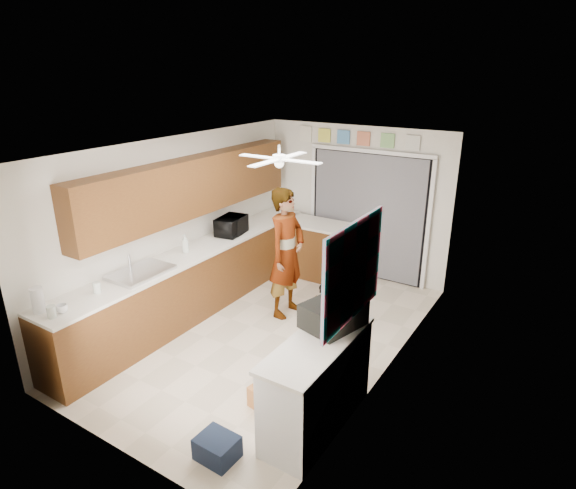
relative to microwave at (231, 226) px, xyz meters
The scene contains 42 objects.
floor 1.85m from the microwave, 31.87° to the right, with size 5.00×5.00×0.00m, color beige.
ceiling 2.07m from the microwave, 31.87° to the right, with size 5.00×5.00×0.00m, color white.
wall_back 2.14m from the microwave, 53.15° to the left, with size 3.20×3.20×0.00m, color silver.
wall_front 3.54m from the microwave, 68.80° to the right, with size 3.20×3.20×0.00m, color silver.
wall_left 0.87m from the microwave, 112.05° to the right, with size 5.00×5.00×0.00m, color silver.
wall_right 2.99m from the microwave, 15.43° to the right, with size 5.00×5.00×0.00m, color silver.
left_base_cabinets 1.01m from the microwave, 91.58° to the right, with size 0.60×4.80×0.90m, color brown.
left_countertop 0.81m from the microwave, 90.86° to the right, with size 0.62×4.80×0.04m, color white.
upper_cabinets 0.95m from the microwave, 105.23° to the right, with size 0.32×4.00×0.80m, color brown.
sink_basin 1.80m from the microwave, 90.38° to the right, with size 0.50×0.76×0.06m, color silver.
faucet 1.81m from the microwave, 96.42° to the right, with size 0.03×0.03×0.22m, color silver.
peninsula_base 1.57m from the microwave, 57.16° to the left, with size 1.00×0.60×0.90m, color brown.
peninsula_top 1.44m from the microwave, 57.16° to the left, with size 1.04×0.64×0.04m, color white.
back_opening_recess 2.27m from the microwave, 47.63° to the left, with size 2.00×0.06×2.10m, color black.
curtain_panel 2.24m from the microwave, 46.94° to the left, with size 1.90×0.03×2.05m, color slate.
door_trim_left 1.72m from the microwave, 72.84° to the left, with size 0.06×0.04×2.10m, color white.
door_trim_right 3.03m from the microwave, 32.85° to the left, with size 0.06×0.04×2.10m, color white.
door_trim_head 2.47m from the microwave, 47.12° to the left, with size 2.10×0.04×0.06m, color white.
header_frame_0 2.18m from the microwave, 67.97° to the left, with size 0.22×0.02×0.22m, color #E0E14B.
header_frame_1 2.31m from the microwave, 58.47° to the left, with size 0.22×0.02×0.22m, color #4B89C8.
header_frame_2 2.49m from the microwave, 50.56° to the left, with size 0.22×0.02×0.22m, color #CC6E4C.
header_frame_3 2.73m from the microwave, 43.30° to the left, with size 0.22×0.02×0.22m, color #78B466.
header_frame_4 3.01m from the microwave, 37.57° to the left, with size 0.22×0.02×0.22m, color beige.
route66_sign 2.10m from the microwave, 78.92° to the left, with size 0.22×0.02×0.26m, color silver.
right_counter_base 3.36m from the microwave, 37.20° to the right, with size 0.50×1.40×0.90m, color white.
right_counter_top 3.30m from the microwave, 37.30° to the right, with size 0.54×1.44×0.04m, color white.
abstract_painting 3.42m from the microwave, 32.12° to the right, with size 0.03×1.15×0.95m, color #FF5D92.
ceiling_fan 1.88m from the microwave, 24.95° to the right, with size 1.14×1.14×0.24m, color white.
microwave is the anchor object (origin of this frame).
soap_bottle 0.94m from the microwave, 94.12° to the right, with size 0.10×0.10×0.26m, color silver.
cup 2.93m from the microwave, 88.67° to the right, with size 0.12×0.12×0.09m, color white.
jar_a 3.05m from the microwave, 88.71° to the right, with size 0.09×0.09×0.13m, color silver.
jar_b 2.43m from the microwave, 90.60° to the right, with size 0.09×0.09×0.13m, color silver.
paper_towel_roll 3.05m from the microwave, 92.82° to the right, with size 0.13×0.13×0.28m, color white.
suitcase 3.07m from the microwave, 32.22° to the right, with size 0.44×0.59×0.25m, color black.
suitcase_rim 3.07m from the microwave, 32.22° to the right, with size 0.44×0.58×0.02m, color yellow.
suitcase_lid 2.94m from the microwave, 27.42° to the right, with size 0.42×0.03×0.50m, color black.
cardboard_box 3.08m from the microwave, 44.51° to the right, with size 0.37×0.28×0.23m, color #BB6F3B.
navy_crate 3.68m from the microwave, 54.10° to the right, with size 0.36×0.30×0.22m, color #131D31.
cabinet_door_panel 2.23m from the microwave, 15.29° to the right, with size 0.40×0.03×0.61m, color brown.
man 1.16m from the microwave, ahead, with size 0.68×0.45×1.86m, color white.
dog 1.78m from the microwave, 29.23° to the left, with size 0.22×0.50×0.39m, color black.
Camera 1 is at (3.20, -4.66, 3.38)m, focal length 30.00 mm.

